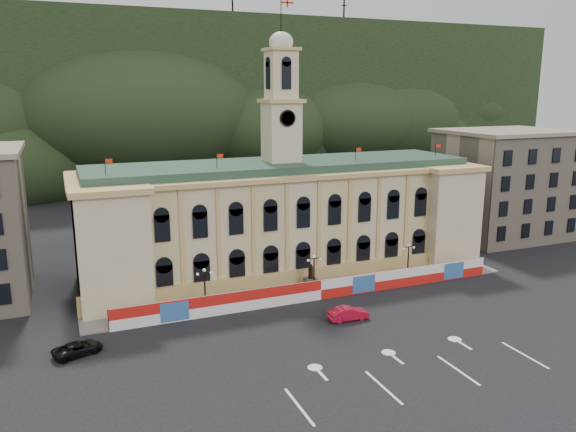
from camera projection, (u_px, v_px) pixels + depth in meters
name	position (u px, v px, depth m)	size (l,w,h in m)	color
ground	(386.00, 350.00, 55.69)	(260.00, 260.00, 0.00)	black
lane_markings	(415.00, 373.00, 51.18)	(26.00, 10.00, 0.02)	white
hill_ridge	(161.00, 110.00, 161.47)	(230.00, 80.00, 64.00)	black
city_hall	(282.00, 217.00, 78.89)	(56.20, 17.60, 37.10)	beige
side_building_right	(505.00, 184.00, 97.48)	(21.00, 17.00, 18.60)	tan
hoarding_fence	(321.00, 290.00, 69.03)	(50.00, 0.44, 2.50)	red
pavement	(311.00, 292.00, 71.69)	(56.00, 5.50, 0.16)	slate
statue	(311.00, 283.00, 71.67)	(1.40, 1.40, 3.72)	#595651
lamp_left	(205.00, 285.00, 65.16)	(1.96, 0.44, 5.15)	black
lamp_center	(314.00, 271.00, 70.35)	(1.96, 0.44, 5.15)	black
lamp_right	(408.00, 258.00, 75.54)	(1.96, 0.44, 5.15)	black
red_sedan	(348.00, 313.00, 62.93)	(4.75, 1.87, 1.54)	#B50C27
black_suv	(78.00, 348.00, 54.63)	(5.20, 3.62, 1.32)	black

